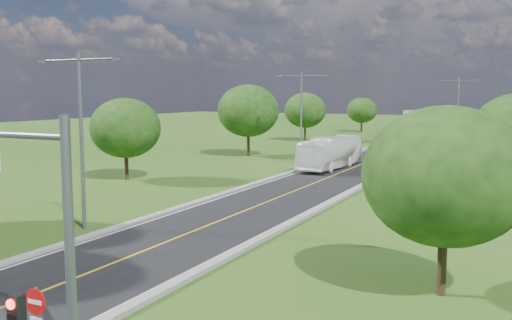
# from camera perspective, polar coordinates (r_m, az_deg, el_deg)

# --- Properties ---
(ground) EXTENTS (260.00, 260.00, 0.00)m
(ground) POSITION_cam_1_polar(r_m,az_deg,el_deg) (74.66, 13.11, 0.59)
(ground) COLOR #2A4914
(ground) RESTS_ON ground
(road) EXTENTS (8.00, 150.00, 0.06)m
(road) POSITION_cam_1_polar(r_m,az_deg,el_deg) (80.48, 14.11, 1.01)
(road) COLOR black
(road) RESTS_ON ground
(curb_left) EXTENTS (0.50, 150.00, 0.22)m
(curb_left) POSITION_cam_1_polar(r_m,az_deg,el_deg) (81.48, 11.19, 1.21)
(curb_left) COLOR gray
(curb_left) RESTS_ON ground
(curb_right) EXTENTS (0.50, 150.00, 0.22)m
(curb_right) POSITION_cam_1_polar(r_m,az_deg,el_deg) (79.68, 17.09, 0.92)
(curb_right) COLOR gray
(curb_right) RESTS_ON ground
(signal_mast) EXTENTS (8.54, 0.33, 7.20)m
(signal_mast) POSITION_cam_1_polar(r_m,az_deg,el_deg) (17.74, -23.18, -3.12)
(signal_mast) COLOR slate
(signal_mast) RESTS_ON ground
(do_not_enter_right) EXTENTS (0.76, 0.11, 2.50)m
(do_not_enter_right) POSITION_cam_1_polar(r_m,az_deg,el_deg) (17.25, -21.12, -14.10)
(do_not_enter_right) COLOR slate
(do_not_enter_right) RESTS_ON ground
(speed_limit_sign) EXTENTS (0.55, 0.09, 2.40)m
(speed_limit_sign) POSITION_cam_1_polar(r_m,az_deg,el_deg) (52.00, 13.08, -0.25)
(speed_limit_sign) COLOR slate
(speed_limit_sign) RESTS_ON ground
(overpass) EXTENTS (30.00, 3.00, 3.20)m
(overpass) POSITION_cam_1_polar(r_m,az_deg,el_deg) (153.31, 20.13, 4.33)
(overpass) COLOR gray
(overpass) RESTS_ON ground
(streetlight_near_left) EXTENTS (5.90, 0.25, 10.00)m
(streetlight_near_left) POSITION_cam_1_polar(r_m,az_deg,el_deg) (33.54, -17.09, 3.31)
(streetlight_near_left) COLOR slate
(streetlight_near_left) RESTS_ON ground
(streetlight_mid_left) EXTENTS (5.90, 0.25, 10.00)m
(streetlight_mid_left) POSITION_cam_1_polar(r_m,az_deg,el_deg) (61.77, 4.55, 5.02)
(streetlight_mid_left) COLOR slate
(streetlight_mid_left) RESTS_ON ground
(streetlight_far_right) EXTENTS (5.90, 0.25, 10.00)m
(streetlight_far_right) POSITION_cam_1_polar(r_m,az_deg,el_deg) (90.96, 19.57, 5.20)
(streetlight_far_right) COLOR slate
(streetlight_far_right) RESTS_ON ground
(tree_lb) EXTENTS (6.30, 6.30, 7.33)m
(tree_lb) POSITION_cam_1_polar(r_m,az_deg,el_deg) (52.21, -12.92, 3.13)
(tree_lb) COLOR black
(tree_lb) RESTS_ON ground
(tree_lc) EXTENTS (7.56, 7.56, 8.79)m
(tree_lc) POSITION_cam_1_polar(r_m,az_deg,el_deg) (70.08, -0.78, 4.94)
(tree_lc) COLOR black
(tree_lc) RESTS_ON ground
(tree_ld) EXTENTS (6.72, 6.72, 7.82)m
(tree_ld) POSITION_cam_1_polar(r_m,az_deg,el_deg) (92.80, 4.94, 4.98)
(tree_ld) COLOR black
(tree_ld) RESTS_ON ground
(tree_le) EXTENTS (5.88, 5.88, 6.84)m
(tree_le) POSITION_cam_1_polar(r_m,az_deg,el_deg) (114.75, 10.54, 4.91)
(tree_le) COLOR black
(tree_le) RESTS_ON ground
(tree_ra) EXTENTS (6.30, 6.30, 7.33)m
(tree_ra) POSITION_cam_1_polar(r_m,az_deg,el_deg) (22.69, 18.41, -1.54)
(tree_ra) COLOR black
(tree_ra) RESTS_ON ground
(bus_outbound) EXTENTS (3.13, 12.29, 3.41)m
(bus_outbound) POSITION_cam_1_polar(r_m,az_deg,el_deg) (82.07, 16.33, 2.27)
(bus_outbound) COLOR white
(bus_outbound) RESTS_ON road
(bus_inbound) EXTENTS (3.27, 11.75, 3.24)m
(bus_inbound) POSITION_cam_1_polar(r_m,az_deg,el_deg) (58.99, 7.48, 0.75)
(bus_inbound) COLOR white
(bus_inbound) RESTS_ON road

